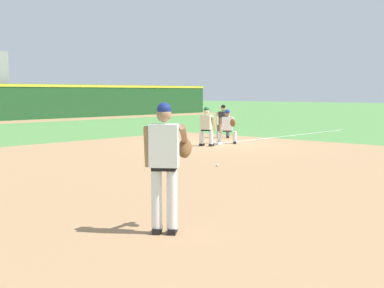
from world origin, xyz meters
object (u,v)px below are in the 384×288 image
Objects in this scene: pitcher at (166,160)px; first_baseman at (228,125)px; first_base_bag at (216,143)px; baseball at (217,165)px; baserunner at (206,125)px; umpire at (223,120)px.

first_baseman is (10.92, 7.63, -0.33)m from pitcher.
first_baseman is at bearing -29.10° from first_base_bag.
baseball is at bearing -143.75° from first_baseman.
umpire is (3.16, 1.76, 0.00)m from baserunner.
baseball is 0.06× the size of first_baseman.
first_baseman is 2.64m from umpire.
umpire reaches higher than baseball.
baserunner is at bearing 44.06° from baseball.
first_baseman is (5.16, 3.78, 0.69)m from baseball.
first_base_bag reaches higher than baseball.
baserunner is at bearing -150.81° from umpire.
umpire is (7.10, 5.57, 0.76)m from baseball.
baseball is 0.05× the size of umpire.
baserunner and umpire have the same top height.
pitcher is 1.27× the size of umpire.
baserunner is at bearing 178.52° from first_baseman.
umpire is at bearing 42.78° from first_baseman.
baseball is 0.05× the size of baserunner.
umpire is at bearing 38.16° from baseball.
first_base_bag is at bearing -146.75° from umpire.
baserunner is 1.00× the size of umpire.
first_baseman is 1.22m from baserunner.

